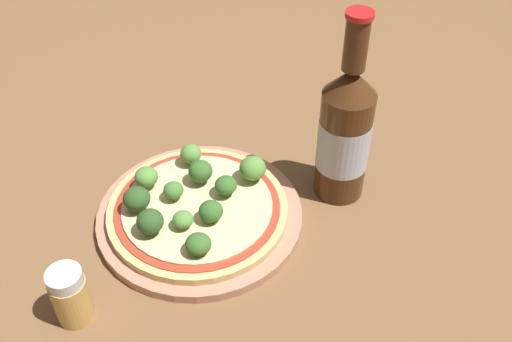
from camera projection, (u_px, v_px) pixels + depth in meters
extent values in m
plane|color=brown|center=(187.00, 216.00, 0.74)|extent=(3.00, 3.00, 0.00)
cylinder|color=tan|center=(200.00, 215.00, 0.73)|extent=(0.25, 0.25, 0.01)
cylinder|color=tan|center=(198.00, 210.00, 0.72)|extent=(0.22, 0.22, 0.01)
cylinder|color=#A83823|center=(197.00, 207.00, 0.72)|extent=(0.20, 0.20, 0.00)
cylinder|color=beige|center=(197.00, 206.00, 0.72)|extent=(0.18, 0.18, 0.00)
cylinder|color=#89A866|center=(147.00, 184.00, 0.73)|extent=(0.01, 0.01, 0.01)
ellipsoid|color=#568E3D|center=(146.00, 177.00, 0.73)|extent=(0.03, 0.03, 0.02)
cylinder|color=#89A866|center=(253.00, 176.00, 0.74)|extent=(0.01, 0.01, 0.01)
ellipsoid|color=#568E3D|center=(253.00, 168.00, 0.73)|extent=(0.03, 0.03, 0.03)
cylinder|color=#89A866|center=(212.00, 217.00, 0.69)|extent=(0.01, 0.01, 0.01)
ellipsoid|color=#386628|center=(211.00, 211.00, 0.69)|extent=(0.03, 0.03, 0.02)
cylinder|color=#89A866|center=(184.00, 225.00, 0.69)|extent=(0.01, 0.01, 0.01)
ellipsoid|color=#568E3D|center=(183.00, 219.00, 0.68)|extent=(0.02, 0.02, 0.02)
cylinder|color=#89A866|center=(226.00, 192.00, 0.72)|extent=(0.01, 0.01, 0.01)
ellipsoid|color=#386628|center=(226.00, 185.00, 0.72)|extent=(0.03, 0.03, 0.02)
cylinder|color=#89A866|center=(151.00, 229.00, 0.68)|extent=(0.01, 0.01, 0.01)
ellipsoid|color=#2D5123|center=(150.00, 221.00, 0.67)|extent=(0.03, 0.03, 0.03)
cylinder|color=#89A866|center=(191.00, 161.00, 0.77)|extent=(0.01, 0.01, 0.01)
ellipsoid|color=#568E3D|center=(191.00, 154.00, 0.76)|extent=(0.03, 0.03, 0.02)
cylinder|color=#89A866|center=(199.00, 250.00, 0.66)|extent=(0.01, 0.01, 0.01)
ellipsoid|color=#386628|center=(198.00, 244.00, 0.65)|extent=(0.03, 0.03, 0.02)
cylinder|color=#89A866|center=(174.00, 196.00, 0.72)|extent=(0.01, 0.01, 0.01)
ellipsoid|color=#477A33|center=(173.00, 190.00, 0.71)|extent=(0.02, 0.02, 0.02)
cylinder|color=#89A866|center=(201.00, 179.00, 0.74)|extent=(0.01, 0.01, 0.01)
ellipsoid|color=#386628|center=(200.00, 171.00, 0.73)|extent=(0.03, 0.03, 0.03)
cylinder|color=#89A866|center=(138.00, 206.00, 0.71)|extent=(0.01, 0.01, 0.01)
ellipsoid|color=#2D5123|center=(137.00, 198.00, 0.70)|extent=(0.03, 0.03, 0.03)
cylinder|color=#472814|center=(343.00, 145.00, 0.72)|extent=(0.06, 0.06, 0.15)
cylinder|color=#B2BCD1|center=(343.00, 143.00, 0.72)|extent=(0.06, 0.06, 0.07)
cone|color=#472814|center=(351.00, 82.00, 0.66)|extent=(0.06, 0.06, 0.03)
cylinder|color=#472814|center=(356.00, 44.00, 0.63)|extent=(0.03, 0.03, 0.06)
cylinder|color=red|center=(360.00, 14.00, 0.61)|extent=(0.03, 0.03, 0.01)
cylinder|color=tan|center=(72.00, 299.00, 0.61)|extent=(0.04, 0.04, 0.06)
cylinder|color=silver|center=(64.00, 278.00, 0.59)|extent=(0.04, 0.04, 0.01)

